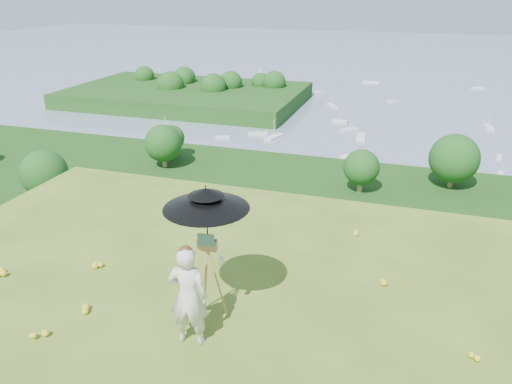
% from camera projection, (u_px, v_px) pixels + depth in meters
% --- Properties ---
extents(forest_slope, '(140.00, 56.00, 22.00)m').
position_uv_depth(forest_slope, '(357.00, 361.00, 48.69)').
color(forest_slope, '#11390F').
rests_on(forest_slope, bay_water).
extents(shoreline_tier, '(170.00, 28.00, 8.00)m').
position_uv_depth(shoreline_tier, '(384.00, 239.00, 86.50)').
color(shoreline_tier, '#676453').
rests_on(shoreline_tier, bay_water).
extents(bay_water, '(700.00, 700.00, 0.00)m').
position_uv_depth(bay_water, '(413.00, 75.00, 230.51)').
color(bay_water, gray).
rests_on(bay_water, ground).
extents(peninsula, '(90.00, 60.00, 12.00)m').
position_uv_depth(peninsula, '(186.00, 88.00, 175.25)').
color(peninsula, '#11390F').
rests_on(peninsula, bay_water).
extents(slope_trees, '(110.00, 50.00, 6.00)m').
position_uv_depth(slope_trees, '(369.00, 233.00, 43.27)').
color(slope_trees, '#174A16').
rests_on(slope_trees, forest_slope).
extents(harbor_town, '(110.00, 22.00, 5.00)m').
position_uv_depth(harbor_town, '(387.00, 205.00, 83.98)').
color(harbor_town, silver).
rests_on(harbor_town, shoreline_tier).
extents(moored_boats, '(140.00, 140.00, 0.70)m').
position_uv_depth(moored_boats, '(367.00, 110.00, 164.60)').
color(moored_boats, silver).
rests_on(moored_boats, bay_water).
extents(wildflowers, '(10.00, 10.50, 0.12)m').
position_uv_depth(wildflowers, '(197.00, 371.00, 6.95)').
color(wildflowers, gold).
rests_on(wildflowers, ground).
extents(painter, '(0.64, 0.47, 1.63)m').
position_uv_depth(painter, '(188.00, 296.00, 7.32)').
color(painter, silver).
rests_on(painter, ground).
extents(field_easel, '(0.67, 0.67, 1.58)m').
position_uv_depth(field_easel, '(209.00, 277.00, 7.85)').
color(field_easel, '#A97446').
rests_on(field_easel, ground).
extents(sun_umbrella, '(1.38, 1.38, 1.04)m').
position_uv_depth(sun_umbrella, '(207.00, 217.00, 7.48)').
color(sun_umbrella, black).
rests_on(sun_umbrella, field_easel).
extents(painter_cap, '(0.26, 0.29, 0.10)m').
position_uv_depth(painter_cap, '(185.00, 250.00, 7.02)').
color(painter_cap, pink).
rests_on(painter_cap, painter).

